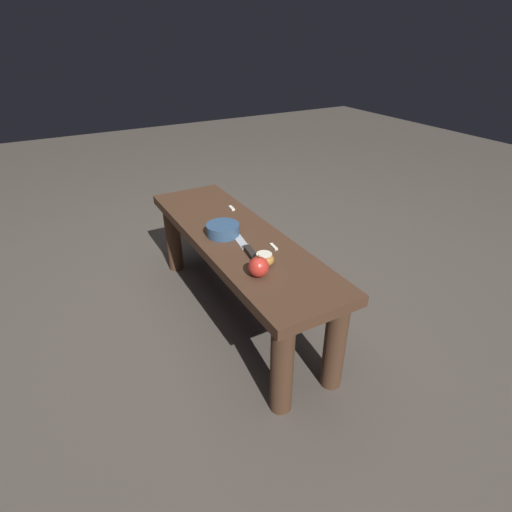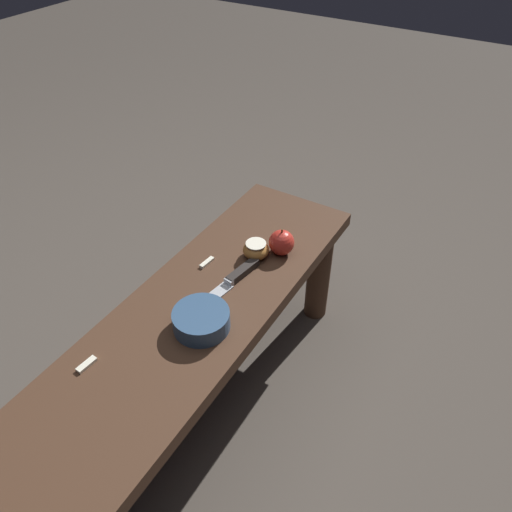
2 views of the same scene
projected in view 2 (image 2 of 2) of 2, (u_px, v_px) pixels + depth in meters
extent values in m
plane|color=#4C443D|center=(203.00, 408.00, 1.45)|extent=(8.00, 8.00, 0.00)
cube|color=#472D1E|center=(192.00, 318.00, 1.21)|extent=(1.16, 0.34, 0.04)
cylinder|color=#472D1E|center=(262.00, 251.00, 1.72)|extent=(0.08, 0.08, 0.36)
cylinder|color=#472D1E|center=(319.00, 273.00, 1.64)|extent=(0.08, 0.08, 0.36)
cube|color=#B7BABF|center=(211.00, 298.00, 1.23)|extent=(0.13, 0.05, 0.00)
cube|color=#B7BABF|center=(229.00, 282.00, 1.26)|extent=(0.02, 0.03, 0.02)
cube|color=#282321|center=(243.00, 271.00, 1.30)|extent=(0.11, 0.04, 0.02)
sphere|color=red|center=(282.00, 242.00, 1.35)|extent=(0.07, 0.07, 0.07)
cylinder|color=#4C3319|center=(282.00, 231.00, 1.32)|extent=(0.00, 0.00, 0.01)
ellipsoid|color=#B27233|center=(256.00, 250.00, 1.34)|extent=(0.07, 0.07, 0.05)
cylinder|color=white|center=(256.00, 244.00, 1.33)|extent=(0.06, 0.06, 0.00)
cube|color=white|center=(207.00, 262.00, 1.33)|extent=(0.05, 0.02, 0.01)
cube|color=white|center=(87.00, 364.00, 1.07)|extent=(0.05, 0.02, 0.01)
cylinder|color=#335175|center=(201.00, 320.00, 1.15)|extent=(0.13, 0.13, 0.05)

